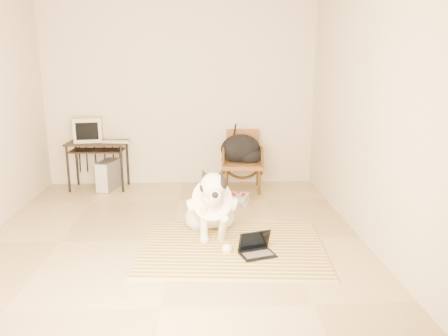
{
  "coord_description": "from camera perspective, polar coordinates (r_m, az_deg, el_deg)",
  "views": [
    {
      "loc": [
        0.34,
        -4.3,
        1.83
      ],
      "look_at": [
        0.55,
        0.04,
        0.76
      ],
      "focal_mm": 35.0,
      "sensor_mm": 36.0,
      "label": 1
    }
  ],
  "objects": [
    {
      "name": "rattan_chair",
      "position": [
        6.35,
        2.43,
        1.01
      ],
      "size": [
        0.6,
        0.59,
        0.85
      ],
      "color": "brown",
      "rests_on": "floor"
    },
    {
      "name": "wall_back",
      "position": [
        6.58,
        -5.74,
        9.51
      ],
      "size": [
        4.5,
        0.0,
        4.5
      ],
      "primitive_type": "plane",
      "rotation": [
        1.57,
        0.0,
        0.0
      ],
      "color": "beige",
      "rests_on": "floor"
    },
    {
      "name": "crt_monitor",
      "position": [
        6.64,
        -17.31,
        4.85
      ],
      "size": [
        0.44,
        0.42,
        0.35
      ],
      "color": "#B1A68A",
      "rests_on": "computer_desk"
    },
    {
      "name": "floor",
      "position": [
        4.69,
        -6.74,
        -9.3
      ],
      "size": [
        4.5,
        4.5,
        0.0
      ],
      "primitive_type": "plane",
      "color": "tan",
      "rests_on": "ground"
    },
    {
      "name": "backpack",
      "position": [
        6.29,
        2.4,
        2.34
      ],
      "size": [
        0.59,
        0.47,
        0.42
      ],
      "color": "black",
      "rests_on": "rattan_chair"
    },
    {
      "name": "pc_tower",
      "position": [
        6.59,
        -14.87,
        -0.9
      ],
      "size": [
        0.29,
        0.49,
        0.43
      ],
      "color": "#505052",
      "rests_on": "floor"
    },
    {
      "name": "dog",
      "position": [
        4.66,
        -1.7,
        -5.01
      ],
      "size": [
        0.55,
        1.13,
        0.83
      ],
      "color": "silver",
      "rests_on": "rug"
    },
    {
      "name": "wall_front",
      "position": [
        2.14,
        -11.84,
        0.52
      ],
      "size": [
        4.5,
        0.0,
        4.5
      ],
      "primitive_type": "plane",
      "rotation": [
        -1.57,
        0.0,
        0.0
      ],
      "color": "beige",
      "rests_on": "floor"
    },
    {
      "name": "wall_right",
      "position": [
        4.64,
        18.42,
        7.13
      ],
      "size": [
        0.0,
        4.5,
        4.5
      ],
      "primitive_type": "plane",
      "rotation": [
        1.57,
        0.0,
        -1.57
      ],
      "color": "beige",
      "rests_on": "floor"
    },
    {
      "name": "desk_keyboard",
      "position": [
        6.44,
        -13.85,
        3.37
      ],
      "size": [
        0.41,
        0.2,
        0.03
      ],
      "primitive_type": "cube",
      "rotation": [
        0.0,
        0.0,
        -0.14
      ],
      "color": "#B1A68A",
      "rests_on": "computer_desk"
    },
    {
      "name": "rug",
      "position": [
        4.46,
        1.15,
        -10.3
      ],
      "size": [
        1.91,
        1.52,
        0.02
      ],
      "color": "#AE6F0B",
      "rests_on": "floor"
    },
    {
      "name": "laptop",
      "position": [
        4.28,
        4.22,
        -10.47
      ],
      "size": [
        0.38,
        0.32,
        0.22
      ],
      "color": "black",
      "rests_on": "rug"
    },
    {
      "name": "sneaker_right",
      "position": [
        5.8,
        2.48,
        -4.12
      ],
      "size": [
        0.2,
        0.33,
        0.11
      ],
      "color": "white",
      "rests_on": "floor"
    },
    {
      "name": "computer_desk",
      "position": [
        6.58,
        -16.22,
        2.45
      ],
      "size": [
        0.86,
        0.5,
        0.7
      ],
      "color": "black",
      "rests_on": "floor"
    },
    {
      "name": "sneaker_left",
      "position": [
        5.82,
        1.28,
        -4.06
      ],
      "size": [
        0.19,
        0.33,
        0.11
      ],
      "color": "white",
      "rests_on": "floor"
    }
  ]
}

